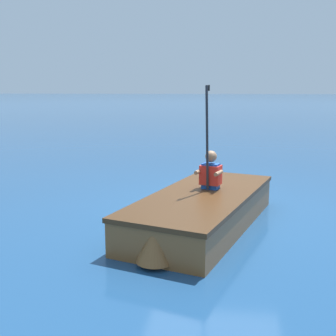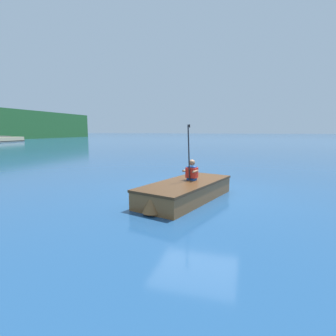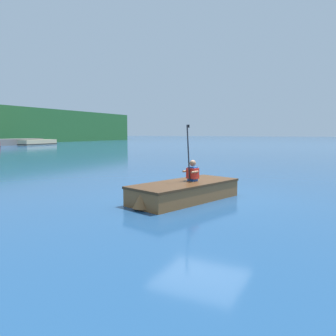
% 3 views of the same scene
% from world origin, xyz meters
% --- Properties ---
extents(ground_plane, '(300.00, 300.00, 0.00)m').
position_xyz_m(ground_plane, '(0.00, 0.00, 0.00)').
color(ground_plane, navy).
extents(moored_boat_dock_center_far, '(6.12, 2.30, 0.77)m').
position_xyz_m(moored_boat_dock_center_far, '(25.33, 35.61, 0.36)').
color(moored_boat_dock_center_far, '#CCB789').
rests_on(moored_boat_dock_center_far, ground).
extents(rowboat_foreground, '(3.40, 2.14, 0.49)m').
position_xyz_m(rowboat_foreground, '(-0.93, 0.16, 0.27)').
color(rowboat_foreground, brown).
rests_on(rowboat_foreground, ground).
extents(person_paddler, '(0.41, 0.42, 1.50)m').
position_xyz_m(person_paddler, '(-0.59, 0.05, 0.76)').
color(person_paddler, '#1E4CA5').
rests_on(person_paddler, rowboat_foreground).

